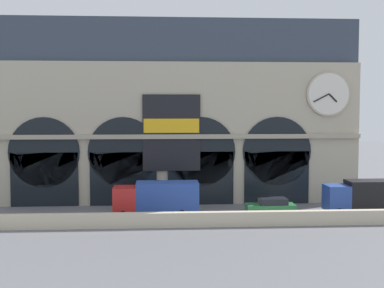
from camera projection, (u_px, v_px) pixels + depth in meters
ground_plane at (163, 215)px, 46.25m from camera, size 200.00×200.00×0.00m
quay_parapet_wall at (163, 220)px, 41.57m from camera, size 90.00×0.70×1.20m
station_building at (162, 114)px, 53.01m from camera, size 39.90×5.24×18.62m
box_truck_center at (157, 198)px, 45.42m from camera, size 7.50×2.91×3.12m
car_mideast at (271, 206)px, 46.23m from camera, size 4.40×2.22×1.55m
box_truck_east at (367, 196)px, 46.44m from camera, size 7.50×2.91×3.12m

